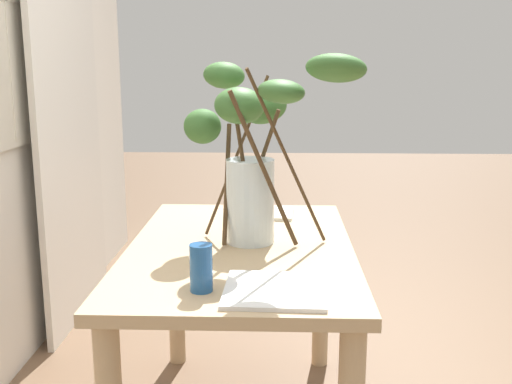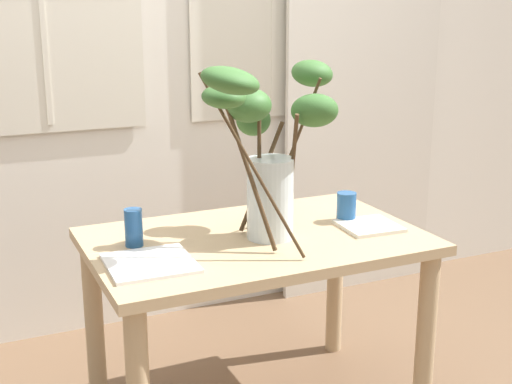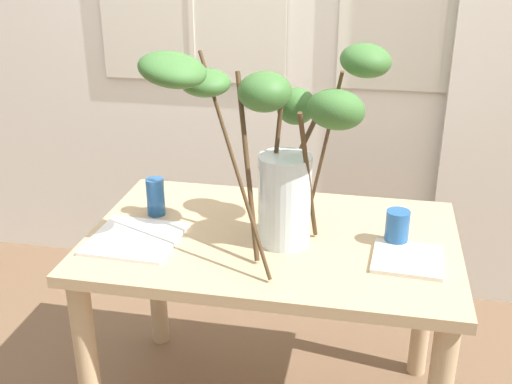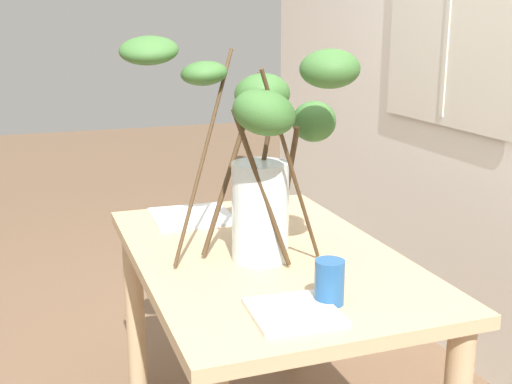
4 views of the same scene
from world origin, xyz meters
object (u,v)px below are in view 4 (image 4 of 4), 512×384
Objects in this scene: vase_with_branches at (256,144)px; plate_square_left at (192,216)px; drinking_glass_blue_right at (329,282)px; drinking_glass_blue_left at (245,195)px; plate_square_right at (294,312)px; dining_table at (265,290)px.

plate_square_left is (-0.46, -0.08, -0.34)m from vase_with_branches.
vase_with_branches is 0.47m from drinking_glass_blue_right.
plate_square_left is at bearing -170.67° from vase_with_branches.
drinking_glass_blue_left is (-0.46, 0.12, -0.28)m from vase_with_branches.
drinking_glass_blue_right is at bearing 10.25° from vase_with_branches.
vase_with_branches reaches higher than plate_square_right.
drinking_glass_blue_right is at bearing 107.14° from plate_square_right.
dining_table is 0.47m from vase_with_branches.
plate_square_left is at bearing -90.65° from drinking_glass_blue_left.
plate_square_right reaches higher than dining_table.
plate_square_left is (-0.43, -0.12, 0.13)m from dining_table.
plate_square_left is 1.33× the size of plate_square_right.
dining_table is at bearing -176.68° from drinking_glass_blue_right.
plate_square_left is at bearing -177.85° from plate_square_right.
drinking_glass_blue_right reaches higher than plate_square_left.
plate_square_left reaches higher than dining_table.
vase_with_branches is at bearing 9.33° from plate_square_left.
drinking_glass_blue_right is at bearing 3.32° from dining_table.
vase_with_branches is 0.52m from plate_square_right.
vase_with_branches reaches higher than plate_square_left.
dining_table is 4.34× the size of plate_square_left.
drinking_glass_blue_left is at bearing 89.35° from plate_square_left.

